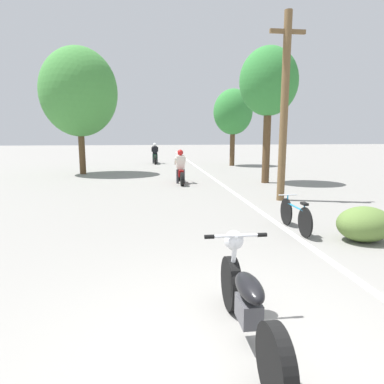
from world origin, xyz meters
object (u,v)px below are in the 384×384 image
at_px(bicycle_parked, 295,216).
at_px(motorcycle_rider_lead, 180,171).
at_px(roadside_tree_left, 79,92).
at_px(roadside_tree_right_far, 233,112).
at_px(utility_pole, 284,106).
at_px(roadside_tree_right_near, 269,83).
at_px(motorcycle_rider_far, 155,156).
at_px(motorcycle_foreground, 247,302).

bearing_deg(bicycle_parked, motorcycle_rider_lead, 103.86).
height_order(roadside_tree_left, bicycle_parked, roadside_tree_left).
relative_size(roadside_tree_right_far, roadside_tree_left, 0.77).
height_order(utility_pole, roadside_tree_right_near, utility_pole).
height_order(utility_pole, motorcycle_rider_far, utility_pole).
relative_size(roadside_tree_left, motorcycle_rider_far, 3.14).
bearing_deg(motorcycle_foreground, motorcycle_rider_far, 91.56).
bearing_deg(roadside_tree_left, utility_pole, -46.80).
distance_m(motorcycle_foreground, motorcycle_rider_lead, 11.38).
height_order(utility_pole, roadside_tree_left, roadside_tree_left).
distance_m(motorcycle_rider_far, bicycle_parked, 17.65).
distance_m(motorcycle_rider_lead, motorcycle_rider_far, 9.94).
xyz_separation_m(roadside_tree_left, motorcycle_foreground, (4.47, -15.42, -3.74)).
bearing_deg(motorcycle_rider_far, roadside_tree_right_near, -65.69).
relative_size(roadside_tree_left, bicycle_parked, 3.96).
bearing_deg(motorcycle_rider_lead, roadside_tree_right_near, -4.32).
relative_size(roadside_tree_right_near, roadside_tree_left, 0.88).
bearing_deg(bicycle_parked, roadside_tree_right_near, 75.94).
bearing_deg(roadside_tree_right_near, motorcycle_rider_far, 114.31).
height_order(motorcycle_rider_far, bicycle_parked, motorcycle_rider_far).
distance_m(roadside_tree_left, motorcycle_rider_lead, 7.25).
bearing_deg(roadside_tree_left, motorcycle_rider_far, 56.40).
height_order(roadside_tree_right_near, motorcycle_foreground, roadside_tree_right_near).
xyz_separation_m(utility_pole, roadside_tree_right_near, (0.82, 3.85, 1.25)).
distance_m(utility_pole, motorcycle_rider_far, 14.72).
height_order(motorcycle_foreground, motorcycle_rider_far, motorcycle_rider_far).
distance_m(roadside_tree_right_far, bicycle_parked, 15.70).
bearing_deg(motorcycle_foreground, roadside_tree_left, 106.16).
distance_m(roadside_tree_right_near, motorcycle_rider_far, 11.74).
bearing_deg(roadside_tree_right_far, motorcycle_rider_lead, -118.23).
bearing_deg(motorcycle_rider_far, roadside_tree_right_far, -23.63).
bearing_deg(bicycle_parked, motorcycle_foreground, -119.81).
xyz_separation_m(roadside_tree_right_near, roadside_tree_left, (-8.49, 4.32, -0.02)).
bearing_deg(roadside_tree_right_near, roadside_tree_right_far, 86.76).
bearing_deg(roadside_tree_left, motorcycle_rider_lead, -40.03).
xyz_separation_m(motorcycle_foreground, bicycle_parked, (2.20, 3.84, -0.09)).
bearing_deg(roadside_tree_right_far, roadside_tree_right_near, -93.24).
height_order(roadside_tree_right_far, motorcycle_foreground, roadside_tree_right_far).
relative_size(motorcycle_foreground, motorcycle_rider_lead, 1.02).
bearing_deg(motorcycle_foreground, motorcycle_rider_lead, 88.28).
height_order(roadside_tree_right_near, bicycle_parked, roadside_tree_right_near).
relative_size(utility_pole, roadside_tree_right_near, 1.01).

